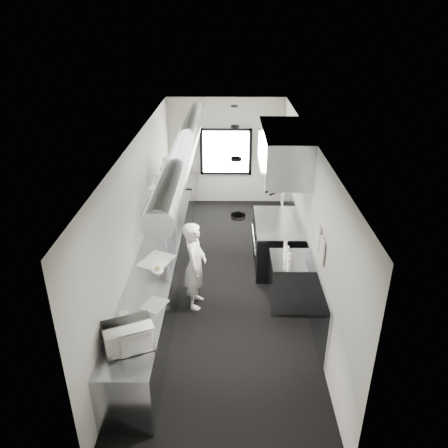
{
  "coord_description": "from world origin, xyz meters",
  "views": [
    {
      "loc": [
        0.11,
        -7.22,
        4.72
      ],
      "look_at": [
        0.01,
        -0.2,
        1.32
      ],
      "focal_mm": 35.33,
      "sensor_mm": 36.0,
      "label": 1
    }
  ],
  "objects_px": {
    "cutting_board": "(156,261)",
    "squeeze_bottle_d": "(288,251)",
    "plate_stack_d": "(169,167)",
    "plate_stack_b": "(163,181)",
    "pass_shelf": "(165,188)",
    "squeeze_bottle_b": "(289,258)",
    "squeeze_bottle_a": "(289,263)",
    "line_cook": "(195,265)",
    "deli_tub_a": "(125,318)",
    "small_plate": "(158,271)",
    "exhaust_hood": "(283,151)",
    "plate_stack_c": "(166,174)",
    "squeeze_bottle_c": "(286,254)",
    "bottle_station": "(288,282)",
    "squeeze_bottle_e": "(285,245)",
    "plate_stack_a": "(157,195)",
    "knife_block": "(161,221)",
    "deli_tub_b": "(124,316)",
    "far_work_table": "(181,196)",
    "range": "(275,243)",
    "prep_counter": "(159,274)",
    "microwave": "(128,336)"
  },
  "relations": [
    {
      "from": "plate_stack_a",
      "to": "plate_stack_d",
      "type": "height_order",
      "value": "plate_stack_d"
    },
    {
      "from": "exhaust_hood",
      "to": "small_plate",
      "type": "height_order",
      "value": "exhaust_hood"
    },
    {
      "from": "cutting_board",
      "to": "plate_stack_b",
      "type": "xyz_separation_m",
      "value": [
        -0.05,
        1.61,
        0.83
      ]
    },
    {
      "from": "plate_stack_b",
      "to": "far_work_table",
      "type": "bearing_deg",
      "value": 89.18
    },
    {
      "from": "range",
      "to": "deli_tub_a",
      "type": "bearing_deg",
      "value": -127.17
    },
    {
      "from": "line_cook",
      "to": "deli_tub_a",
      "type": "xyz_separation_m",
      "value": [
        -0.84,
        -1.65,
        0.15
      ]
    },
    {
      "from": "exhaust_hood",
      "to": "plate_stack_b",
      "type": "bearing_deg",
      "value": 177.18
    },
    {
      "from": "squeeze_bottle_b",
      "to": "plate_stack_a",
      "type": "bearing_deg",
      "value": 157.51
    },
    {
      "from": "cutting_board",
      "to": "plate_stack_a",
      "type": "xyz_separation_m",
      "value": [
        -0.08,
        0.93,
        0.82
      ]
    },
    {
      "from": "exhaust_hood",
      "to": "plate_stack_c",
      "type": "bearing_deg",
      "value": 167.15
    },
    {
      "from": "cutting_board",
      "to": "squeeze_bottle_d",
      "type": "xyz_separation_m",
      "value": [
        2.25,
        0.24,
        0.08
      ]
    },
    {
      "from": "bottle_station",
      "to": "squeeze_bottle_d",
      "type": "relative_size",
      "value": 5.3
    },
    {
      "from": "cutting_board",
      "to": "squeeze_bottle_a",
      "type": "bearing_deg",
      "value": -4.64
    },
    {
      "from": "plate_stack_c",
      "to": "squeeze_bottle_c",
      "type": "xyz_separation_m",
      "value": [
        2.25,
        -1.92,
        -0.75
      ]
    },
    {
      "from": "range",
      "to": "prep_counter",
      "type": "bearing_deg",
      "value": -151.26
    },
    {
      "from": "bottle_station",
      "to": "deli_tub_a",
      "type": "relative_size",
      "value": 6.57
    },
    {
      "from": "line_cook",
      "to": "far_work_table",
      "type": "bearing_deg",
      "value": 12.85
    },
    {
      "from": "small_plate",
      "to": "far_work_table",
      "type": "bearing_deg",
      "value": 91.27
    },
    {
      "from": "deli_tub_b",
      "to": "exhaust_hood",
      "type": "bearing_deg",
      "value": 51.47
    },
    {
      "from": "plate_stack_d",
      "to": "plate_stack_b",
      "type": "bearing_deg",
      "value": -89.76
    },
    {
      "from": "line_cook",
      "to": "microwave",
      "type": "height_order",
      "value": "line_cook"
    },
    {
      "from": "pass_shelf",
      "to": "knife_block",
      "type": "xyz_separation_m",
      "value": [
        -0.05,
        -0.44,
        -0.52
      ]
    },
    {
      "from": "squeeze_bottle_c",
      "to": "squeeze_bottle_d",
      "type": "bearing_deg",
      "value": 72.09
    },
    {
      "from": "deli_tub_b",
      "to": "knife_block",
      "type": "bearing_deg",
      "value": 88.25
    },
    {
      "from": "line_cook",
      "to": "squeeze_bottle_b",
      "type": "relative_size",
      "value": 8.05
    },
    {
      "from": "small_plate",
      "to": "cutting_board",
      "type": "distance_m",
      "value": 0.32
    },
    {
      "from": "plate_stack_d",
      "to": "squeeze_bottle_a",
      "type": "xyz_separation_m",
      "value": [
        2.28,
        -2.62,
        -0.77
      ]
    },
    {
      "from": "exhaust_hood",
      "to": "knife_block",
      "type": "bearing_deg",
      "value": -176.49
    },
    {
      "from": "range",
      "to": "squeeze_bottle_c",
      "type": "height_order",
      "value": "squeeze_bottle_c"
    },
    {
      "from": "bottle_station",
      "to": "squeeze_bottle_b",
      "type": "relative_size",
      "value": 4.53
    },
    {
      "from": "cutting_board",
      "to": "deli_tub_b",
      "type": "bearing_deg",
      "value": -97.32
    },
    {
      "from": "pass_shelf",
      "to": "line_cook",
      "type": "height_order",
      "value": "line_cook"
    },
    {
      "from": "line_cook",
      "to": "squeeze_bottle_a",
      "type": "bearing_deg",
      "value": -94.93
    },
    {
      "from": "plate_stack_a",
      "to": "squeeze_bottle_b",
      "type": "distance_m",
      "value": 2.62
    },
    {
      "from": "prep_counter",
      "to": "plate_stack_d",
      "type": "xyz_separation_m",
      "value": [
        -0.04,
        2.14,
        1.31
      ]
    },
    {
      "from": "plate_stack_a",
      "to": "plate_stack_b",
      "type": "distance_m",
      "value": 0.68
    },
    {
      "from": "plate_stack_b",
      "to": "plate_stack_d",
      "type": "relative_size",
      "value": 0.92
    },
    {
      "from": "knife_block",
      "to": "squeeze_bottle_b",
      "type": "xyz_separation_m",
      "value": [
        2.35,
        -1.38,
        -0.01
      ]
    },
    {
      "from": "line_cook",
      "to": "plate_stack_c",
      "type": "height_order",
      "value": "plate_stack_c"
    },
    {
      "from": "squeeze_bottle_a",
      "to": "squeeze_bottle_d",
      "type": "height_order",
      "value": "squeeze_bottle_a"
    },
    {
      "from": "cutting_board",
      "to": "plate_stack_c",
      "type": "height_order",
      "value": "plate_stack_c"
    },
    {
      "from": "far_work_table",
      "to": "plate_stack_d",
      "type": "relative_size",
      "value": 3.2
    },
    {
      "from": "plate_stack_c",
      "to": "squeeze_bottle_c",
      "type": "distance_m",
      "value": 3.05
    },
    {
      "from": "small_plate",
      "to": "plate_stack_d",
      "type": "distance_m",
      "value": 2.88
    },
    {
      "from": "deli_tub_b",
      "to": "knife_block",
      "type": "distance_m",
      "value": 2.91
    },
    {
      "from": "bottle_station",
      "to": "squeeze_bottle_e",
      "type": "relative_size",
      "value": 4.98
    },
    {
      "from": "deli_tub_a",
      "to": "squeeze_bottle_e",
      "type": "distance_m",
      "value": 3.16
    },
    {
      "from": "pass_shelf",
      "to": "squeeze_bottle_b",
      "type": "xyz_separation_m",
      "value": [
        2.3,
        -1.83,
        -0.54
      ]
    },
    {
      "from": "squeeze_bottle_d",
      "to": "squeeze_bottle_e",
      "type": "xyz_separation_m",
      "value": [
        -0.02,
        0.19,
        0.01
      ]
    },
    {
      "from": "deli_tub_b",
      "to": "plate_stack_b",
      "type": "distance_m",
      "value": 3.26
    }
  ]
}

